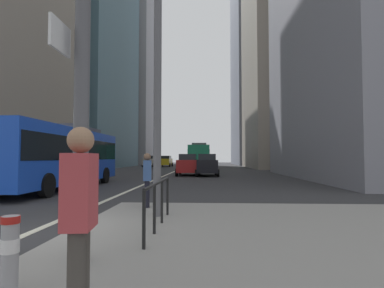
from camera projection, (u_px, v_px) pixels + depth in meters
The scene contains 19 objects.
ground_plane at pixel (162, 177), 26.32m from camera, with size 160.00×160.00×0.00m, color #303033.
median_island at pixel (310, 253), 5.10m from camera, with size 9.00×10.00×0.15m, color gray.
lane_centre_line at pixel (174, 172), 36.30m from camera, with size 0.20×80.00×0.01m, color beige.
office_tower_left_mid at pixel (90, 10), 53.14m from camera, with size 11.51×23.87×53.31m, color slate.
office_tower_left_far at pixel (127, 73), 77.45m from camera, with size 13.51×19.93×45.20m, color #9E9EA3.
office_tower_right_mid at pixel (288, 15), 50.82m from camera, with size 13.04×18.90×49.56m, color gray.
office_tower_right_far at pixel (262, 54), 75.29m from camera, with size 13.28×23.16×53.23m, color slate.
city_bus_blue_oncoming at pixel (60, 154), 16.41m from camera, with size 2.74×11.14×3.40m.
city_bus_red_receding at pixel (200, 156), 41.16m from camera, with size 2.71×11.17×3.40m.
city_bus_red_distant at pixel (199, 156), 58.13m from camera, with size 2.81×11.29×3.40m.
car_oncoming_mid at pixel (166, 161), 55.93m from camera, with size 2.14×4.40×1.94m.
car_receding_near at pixel (207, 165), 27.93m from camera, with size 2.14×4.63×1.94m.
car_receding_far at pixel (188, 165), 28.54m from camera, with size 2.11×4.43×1.94m.
car_oncoming_far at pixel (150, 161), 54.77m from camera, with size 2.21×4.18×1.94m.
street_lamp_post at pixel (158, 17), 8.12m from camera, with size 5.50×0.32×8.00m.
bollard_left at pixel (10, 251), 3.40m from camera, with size 0.20×0.20×0.84m.
pedestrian_railing at pixel (158, 195), 6.60m from camera, with size 0.06×3.09×0.98m.
pedestrian_waiting at pixel (147, 177), 9.36m from camera, with size 0.31×0.42×1.62m.
pedestrian_walking at pixel (80, 215), 2.75m from camera, with size 0.29×0.41×1.76m.
Camera 1 is at (3.83, -6.26, 1.63)m, focal length 29.25 mm.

